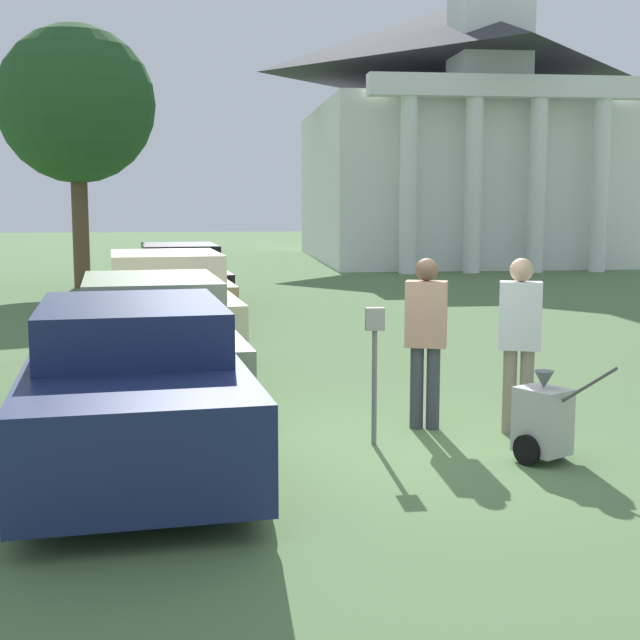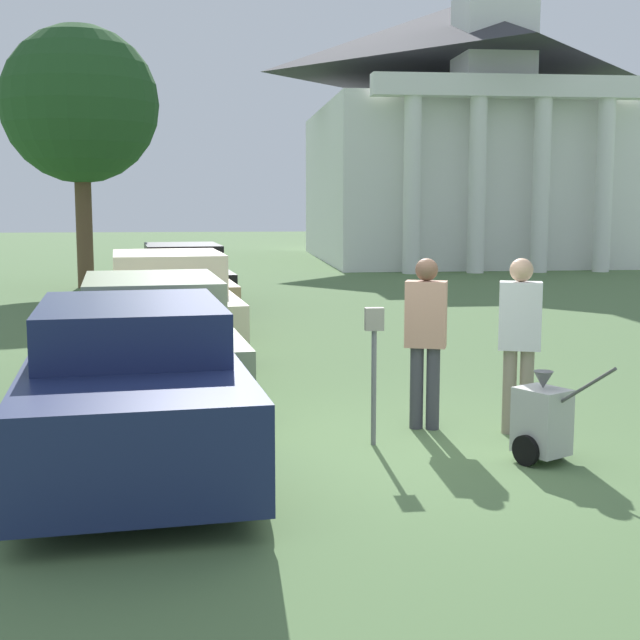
% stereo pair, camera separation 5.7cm
% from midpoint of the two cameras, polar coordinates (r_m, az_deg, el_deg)
% --- Properties ---
extents(ground_plane, '(120.00, 120.00, 0.00)m').
position_cam_midpoint_polar(ground_plane, '(8.63, 4.33, -8.32)').
color(ground_plane, '#517042').
extents(parked_car_navy, '(2.40, 5.40, 1.46)m').
position_cam_midpoint_polar(parked_car_navy, '(8.57, -12.09, -3.83)').
color(parked_car_navy, '#19234C').
rests_on(parked_car_navy, ground_plane).
extents(parked_car_sage, '(2.35, 5.46, 1.47)m').
position_cam_midpoint_polar(parked_car_sage, '(11.10, -10.88, -1.26)').
color(parked_car_sage, gray).
rests_on(parked_car_sage, ground_plane).
extents(parked_car_cream, '(2.45, 5.47, 1.57)m').
position_cam_midpoint_polar(parked_car_cream, '(14.41, -9.96, 0.97)').
color(parked_car_cream, beige).
rests_on(parked_car_cream, ground_plane).
extents(parked_car_tan, '(2.39, 5.30, 1.41)m').
position_cam_midpoint_polar(parked_car_tan, '(17.50, -9.41, 1.93)').
color(parked_car_tan, tan).
rests_on(parked_car_tan, ground_plane).
extents(parked_car_black, '(2.38, 5.42, 1.41)m').
position_cam_midpoint_polar(parked_car_black, '(20.19, -9.07, 2.72)').
color(parked_car_black, black).
rests_on(parked_car_black, ground_plane).
extents(parking_meter, '(0.18, 0.09, 1.35)m').
position_cam_midpoint_polar(parking_meter, '(8.62, 3.33, -1.91)').
color(parking_meter, slate).
rests_on(parking_meter, ground_plane).
extents(person_worker, '(0.47, 0.34, 1.79)m').
position_cam_midpoint_polar(person_worker, '(9.27, 6.61, -0.76)').
color(person_worker, '#3F3F47').
rests_on(person_worker, ground_plane).
extents(person_supervisor, '(0.47, 0.34, 1.80)m').
position_cam_midpoint_polar(person_supervisor, '(9.23, 12.48, -0.87)').
color(person_supervisor, gray).
rests_on(person_supervisor, ground_plane).
extents(equipment_cart, '(0.66, 0.95, 1.00)m').
position_cam_midpoint_polar(equipment_cart, '(8.40, 13.88, -6.25)').
color(equipment_cart, '#B2B2AD').
rests_on(equipment_cart, ground_plane).
extents(church, '(11.00, 13.73, 23.97)m').
position_cam_midpoint_polar(church, '(36.39, 8.54, 12.74)').
color(church, white).
rests_on(church, ground_plane).
extents(shade_tree, '(4.18, 4.18, 7.00)m').
position_cam_midpoint_polar(shade_tree, '(25.23, -15.40, 13.11)').
color(shade_tree, brown).
rests_on(shade_tree, ground_plane).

